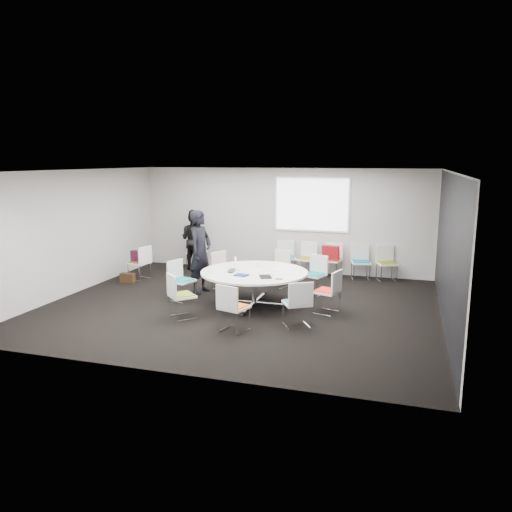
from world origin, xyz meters
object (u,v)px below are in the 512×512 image
(chair_back_a, at_px, (286,264))
(chair_back_b, at_px, (306,265))
(conference_table, at_px, (254,280))
(brown_bag, at_px, (128,278))
(chair_ring_a, at_px, (327,300))
(chair_ring_d, at_px, (224,278))
(person_main, at_px, (200,252))
(chair_person_back, at_px, (197,258))
(person_back, at_px, (194,240))
(chair_ring_h, at_px, (297,312))
(chair_back_c, at_px, (332,267))
(chair_back_e, at_px, (386,270))
(cup, at_px, (258,265))
(laptop, at_px, (234,271))
(maroon_bag, at_px, (139,256))
(chair_ring_c, at_px, (278,276))
(chair_ring_e, at_px, (182,288))
(chair_ring_g, at_px, (234,317))
(chair_ring_b, at_px, (314,282))
(chair_spare_left, at_px, (140,269))
(chair_ring_f, at_px, (182,304))
(chair_back_d, at_px, (360,269))

(chair_back_a, xyz_separation_m, chair_back_b, (0.54, -0.02, 0.00))
(conference_table, relative_size, brown_bag, 6.21)
(chair_ring_a, distance_m, chair_ring_d, 2.88)
(chair_ring_a, height_order, person_main, person_main)
(chair_person_back, height_order, person_back, person_back)
(brown_bag, bearing_deg, chair_person_back, 65.49)
(chair_ring_h, bearing_deg, chair_ring_d, 105.00)
(chair_back_c, height_order, chair_back_e, same)
(chair_back_b, xyz_separation_m, cup, (-0.55, -2.60, 0.50))
(chair_back_c, relative_size, cup, 9.78)
(chair_person_back, relative_size, laptop, 2.48)
(conference_table, bearing_deg, maroon_bag, 159.52)
(conference_table, bearing_deg, chair_ring_d, 135.69)
(chair_ring_d, bearing_deg, chair_person_back, -113.62)
(chair_ring_a, xyz_separation_m, chair_ring_c, (-1.48, 1.75, 0.00))
(maroon_bag, bearing_deg, chair_ring_e, -37.52)
(chair_ring_h, bearing_deg, maroon_bag, 121.51)
(chair_back_a, bearing_deg, brown_bag, 11.34)
(chair_back_a, bearing_deg, chair_ring_c, 75.69)
(chair_ring_g, xyz_separation_m, chair_ring_h, (1.02, 0.58, 0.00))
(chair_back_b, bearing_deg, person_back, 13.09)
(chair_back_c, xyz_separation_m, maroon_bag, (-4.64, -1.75, 0.34))
(chair_ring_g, bearing_deg, chair_ring_b, 89.34)
(chair_ring_h, height_order, chair_spare_left, same)
(chair_ring_e, relative_size, chair_ring_f, 1.00)
(conference_table, relative_size, chair_back_d, 2.54)
(chair_back_b, xyz_separation_m, chair_back_c, (0.67, 0.02, 0.00))
(chair_ring_a, height_order, person_back, person_back)
(chair_ring_g, height_order, chair_back_a, same)
(chair_ring_c, distance_m, chair_person_back, 3.06)
(chair_back_e, relative_size, chair_person_back, 1.00)
(person_main, bearing_deg, chair_spare_left, 80.06)
(chair_ring_c, bearing_deg, chair_ring_h, 134.59)
(person_back, distance_m, brown_bag, 2.27)
(chair_ring_b, bearing_deg, chair_ring_h, 113.48)
(chair_ring_b, xyz_separation_m, person_back, (-3.69, 1.62, 0.56))
(conference_table, relative_size, chair_ring_f, 2.54)
(chair_ring_b, bearing_deg, person_main, 34.50)
(chair_back_d, height_order, maroon_bag, chair_back_d)
(chair_ring_g, bearing_deg, chair_back_d, 85.76)
(conference_table, distance_m, chair_back_b, 3.07)
(chair_back_d, bearing_deg, conference_table, 42.76)
(chair_ring_g, relative_size, person_main, 0.46)
(chair_back_c, bearing_deg, chair_ring_c, 62.38)
(chair_ring_f, height_order, chair_spare_left, same)
(brown_bag, bearing_deg, chair_ring_b, 3.83)
(conference_table, relative_size, chair_back_b, 2.54)
(chair_ring_g, relative_size, brown_bag, 2.44)
(chair_ring_g, xyz_separation_m, chair_spare_left, (-3.59, 2.98, 0.00))
(chair_back_d, bearing_deg, chair_ring_g, 54.58)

